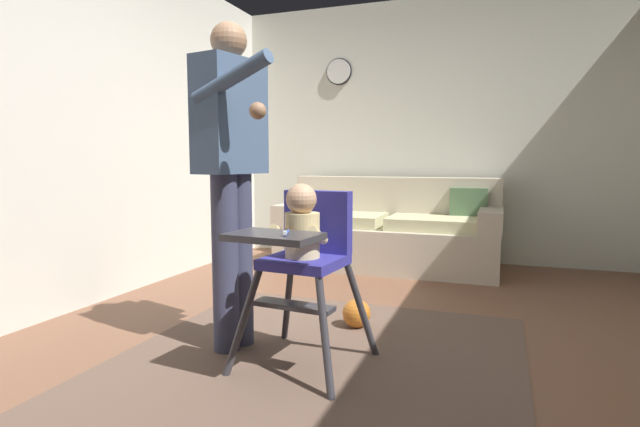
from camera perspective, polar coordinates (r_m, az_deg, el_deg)
ground at (r=2.75m, az=3.67°, el=-16.94°), size 5.63×7.14×0.10m
wall_far at (r=5.29m, az=12.49°, el=9.20°), size 4.83×0.06×2.65m
wall_left at (r=3.89m, az=-25.48°, el=9.93°), size 0.06×6.14×2.65m
area_rug at (r=2.48m, az=-2.09°, el=-18.19°), size 2.03×2.56×0.01m
couch at (r=4.87m, az=7.96°, el=-2.18°), size 2.07×0.86×0.86m
high_chair at (r=2.45m, az=-1.84°, el=-3.34°), size 0.66×0.77×0.92m
adult_standing at (r=2.70m, az=-10.04°, el=5.22°), size 0.51×0.56×1.74m
toy_ball at (r=3.13m, az=4.20°, el=-11.35°), size 0.18×0.18×0.18m
wall_clock at (r=5.53m, az=2.18°, el=15.93°), size 0.28×0.04×0.28m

